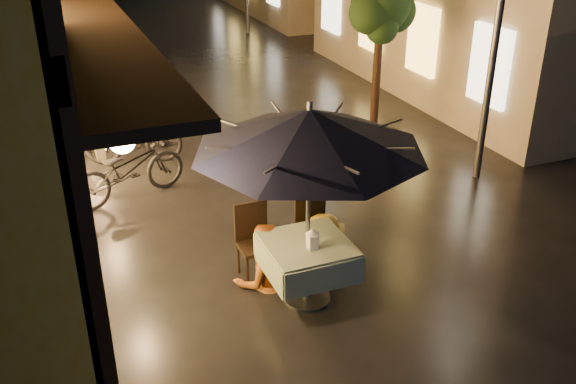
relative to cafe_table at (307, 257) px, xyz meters
name	(u,v)px	position (x,y,z in m)	size (l,w,h in m)	color
ground	(377,274)	(1.04, 0.15, -0.59)	(90.00, 90.00, 0.00)	black
street_tree	(381,7)	(3.46, 4.66, 1.83)	(1.43, 1.20, 3.15)	black
cafe_table	(307,257)	(0.00, 0.00, 0.00)	(0.99, 0.99, 0.78)	#59595E
patio_umbrella	(309,130)	(0.00, 0.00, 1.56)	(2.57, 2.57, 2.46)	#59595E
cafe_chair_left	(254,237)	(-0.40, 0.74, -0.05)	(0.42, 0.42, 0.97)	black
cafe_chair_right	(313,225)	(0.40, 0.74, -0.05)	(0.42, 0.42, 0.97)	black
table_lantern	(312,238)	(0.00, -0.13, 0.33)	(0.16, 0.16, 0.25)	white
person_orange	(262,227)	(-0.36, 0.52, 0.19)	(0.76, 0.59, 1.56)	#C76A22
person_yellow	(325,218)	(0.45, 0.52, 0.16)	(0.97, 0.56, 1.50)	gold
bicycle_0	(128,169)	(-1.50, 3.49, -0.09)	(0.66, 1.90, 1.00)	black
bicycle_1	(133,136)	(-1.19, 4.86, -0.08)	(0.48, 1.69, 1.02)	black
bicycle_2	(117,123)	(-1.34, 5.71, -0.11)	(0.63, 1.80, 0.95)	black
bicycle_3	(92,117)	(-1.73, 6.12, -0.08)	(0.47, 1.68, 1.01)	black
bicycle_4	(90,91)	(-1.55, 7.99, -0.13)	(0.60, 1.72, 0.91)	black
bicycle_5	(93,90)	(-1.50, 7.98, -0.11)	(0.45, 1.58, 0.95)	black
bicycle_6	(78,80)	(-1.71, 9.07, -0.17)	(0.56, 1.60, 0.84)	black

